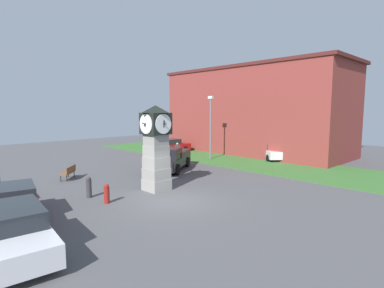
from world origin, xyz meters
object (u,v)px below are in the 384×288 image
object	(u,v)px
car_far_lot	(170,145)
clock_tower	(156,146)
bollard_mid_row	(107,193)
car_silver_hatch	(273,151)
bench	(69,172)
street_lamp_near_road	(211,123)
car_by_building	(12,232)
pedestrian_crossing_lot	(177,150)
bollard_near_tower	(89,187)
car_near_tower	(11,203)
pickup_truck	(170,158)

from	to	relation	value
car_far_lot	clock_tower	bearing A→B (deg)	-43.98
bollard_mid_row	car_silver_hatch	distance (m)	17.98
bollard_mid_row	bench	size ratio (longest dim) A/B	0.66
street_lamp_near_road	car_by_building	bearing A→B (deg)	-67.00
car_far_lot	bench	size ratio (longest dim) A/B	2.92
car_silver_hatch	pedestrian_crossing_lot	bearing A→B (deg)	-135.76
bollard_near_tower	bench	distance (m)	5.07
clock_tower	street_lamp_near_road	world-z (taller)	street_lamp_near_road
car_by_building	pedestrian_crossing_lot	bearing A→B (deg)	121.74
clock_tower	bench	xyz separation A→B (m)	(-6.34, -2.49, -2.09)
street_lamp_near_road	bollard_near_tower	bearing A→B (deg)	-75.59
car_near_tower	car_silver_hatch	world-z (taller)	car_silver_hatch
car_by_building	street_lamp_near_road	bearing A→B (deg)	113.00
clock_tower	car_near_tower	size ratio (longest dim) A/B	1.14
car_far_lot	car_silver_hatch	bearing A→B (deg)	19.47
car_silver_hatch	car_far_lot	bearing A→B (deg)	-160.53
clock_tower	car_far_lot	xyz separation A→B (m)	(-11.30, 10.90, -1.86)
car_silver_hatch	clock_tower	bearing A→B (deg)	-86.91
car_by_building	car_far_lot	bearing A→B (deg)	126.70
car_near_tower	pedestrian_crossing_lot	distance (m)	17.04
bench	pedestrian_crossing_lot	world-z (taller)	pedestrian_crossing_lot
bollard_near_tower	bench	bearing A→B (deg)	168.49
clock_tower	bollard_mid_row	xyz separation A→B (m)	(0.19, -3.33, -2.11)
clock_tower	bollard_near_tower	world-z (taller)	clock_tower
clock_tower	car_by_building	world-z (taller)	clock_tower
clock_tower	car_by_building	size ratio (longest dim) A/B	1.03
pedestrian_crossing_lot	bench	bearing A→B (deg)	-85.09
clock_tower	bollard_near_tower	size ratio (longest dim) A/B	4.35
car_by_building	car_silver_hatch	world-z (taller)	car_by_building
bollard_near_tower	car_far_lot	world-z (taller)	car_far_lot
bollard_near_tower	bench	world-z (taller)	bollard_near_tower
pickup_truck	street_lamp_near_road	bearing A→B (deg)	100.58
car_silver_hatch	bollard_mid_row	bearing A→B (deg)	-86.90
car_far_lot	street_lamp_near_road	world-z (taller)	street_lamp_near_road
bollard_near_tower	pickup_truck	world-z (taller)	pickup_truck
car_silver_hatch	car_near_tower	bearing A→B (deg)	-89.46
bollard_near_tower	pedestrian_crossing_lot	xyz separation A→B (m)	(-5.90, 11.81, 0.31)
car_near_tower	pickup_truck	world-z (taller)	pickup_truck
bollard_mid_row	pickup_truck	xyz separation A→B (m)	(-3.99, 7.67, 0.43)
clock_tower	car_silver_hatch	size ratio (longest dim) A/B	1.19
bollard_near_tower	street_lamp_near_road	world-z (taller)	street_lamp_near_road
bollard_mid_row	pedestrian_crossing_lot	xyz separation A→B (m)	(-7.45, 11.64, 0.38)
car_by_building	bench	bearing A→B (deg)	148.33
car_near_tower	bollard_mid_row	bearing A→B (deg)	79.26
pickup_truck	car_silver_hatch	bearing A→B (deg)	73.63
car_near_tower	car_far_lot	xyz separation A→B (m)	(-10.72, 18.27, 0.00)
street_lamp_near_road	clock_tower	bearing A→B (deg)	-64.57
car_near_tower	street_lamp_near_road	distance (m)	18.48
car_near_tower	car_silver_hatch	xyz separation A→B (m)	(-0.21, 21.99, 0.02)
car_far_lot	bollard_mid_row	bearing A→B (deg)	-51.10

